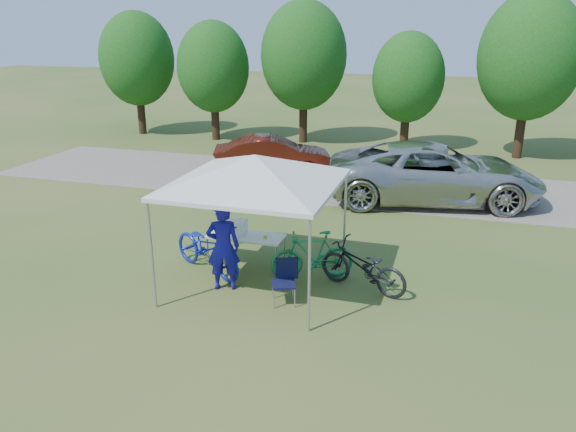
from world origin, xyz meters
name	(u,v)px	position (x,y,z in m)	size (l,w,h in m)	color
ground	(257,284)	(0.00, 0.00, 0.00)	(100.00, 100.00, 0.00)	#2D5119
gravel_strip	(339,183)	(0.00, 8.00, 0.01)	(24.00, 5.00, 0.02)	gray
canopy	(255,159)	(0.00, 0.00, 2.65)	(4.53, 4.53, 3.00)	#A5A5AA
treeline	(365,63)	(-0.29, 14.05, 3.53)	(24.89, 4.28, 6.30)	#382314
folding_table	(246,237)	(-0.57, 0.87, 0.65)	(1.68, 0.70, 0.69)	white
folding_chair	(285,277)	(0.77, -0.54, 0.51)	(0.57, 0.60, 0.86)	black
cooler	(236,227)	(-0.81, 0.87, 0.86)	(0.47, 0.32, 0.34)	white
ice_cream_cup	(265,237)	(-0.10, 0.82, 0.72)	(0.08, 0.08, 0.06)	#C1D331
cyclist	(223,247)	(-0.57, -0.37, 0.91)	(0.66, 0.43, 1.81)	#151191
bike_blue	(207,248)	(-1.23, 0.26, 0.55)	(0.74, 2.11, 1.11)	#1325A7
bike_green	(312,255)	(1.01, 0.60, 0.53)	(0.49, 1.75, 1.05)	#1B7C48
bike_dark	(363,267)	(2.11, 0.37, 0.50)	(0.67, 1.91, 1.00)	black
minivan	(434,173)	(3.12, 6.88, 0.89)	(2.88, 6.24, 1.73)	#B9BAB5
sedan	(273,156)	(-2.45, 8.39, 0.70)	(1.43, 4.10, 1.35)	#51170D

